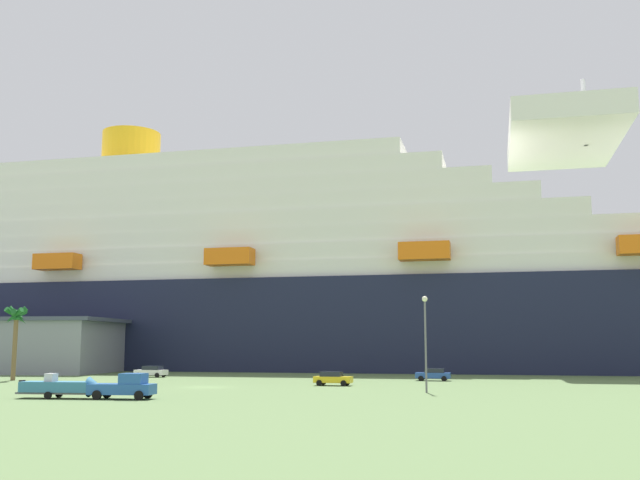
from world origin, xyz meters
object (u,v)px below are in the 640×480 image
(street_lamp, at_px, (425,331))
(parked_car_white_van, at_px, (151,371))
(parked_car_yellow_taxi, at_px, (333,378))
(pickup_truck, at_px, (125,387))
(cruise_ship, at_px, (255,285))
(small_boat_on_trailer, at_px, (65,387))
(palm_tree, at_px, (16,322))
(parked_car_blue_suv, at_px, (433,374))

(street_lamp, relative_size, parked_car_white_van, 2.04)
(parked_car_yellow_taxi, bearing_deg, pickup_truck, -120.53)
(cruise_ship, xyz_separation_m, small_boat_on_trailer, (5.02, -73.92, -14.79))
(street_lamp, bearing_deg, parked_car_white_van, 148.23)
(palm_tree, bearing_deg, street_lamp, -13.29)
(cruise_ship, distance_m, parked_car_yellow_taxi, 57.72)
(palm_tree, relative_size, parked_car_yellow_taxi, 2.21)
(parked_car_blue_suv, bearing_deg, pickup_truck, -123.80)
(palm_tree, distance_m, parked_car_white_van, 19.41)
(street_lamp, distance_m, parked_car_blue_suv, 23.42)
(cruise_ship, height_order, palm_tree, cruise_ship)
(pickup_truck, distance_m, parked_car_yellow_taxi, 27.20)
(street_lamp, relative_size, parked_car_blue_suv, 2.10)
(pickup_truck, bearing_deg, palm_tree, 137.44)
(small_boat_on_trailer, relative_size, parked_car_yellow_taxi, 2.00)
(small_boat_on_trailer, height_order, parked_car_yellow_taxi, small_boat_on_trailer)
(street_lamp, xyz_separation_m, parked_car_yellow_taxi, (-11.13, 9.72, -5.15))
(palm_tree, height_order, street_lamp, palm_tree)
(palm_tree, xyz_separation_m, parked_car_blue_suv, (53.20, 10.17, -6.66))
(parked_car_blue_suv, relative_size, parked_car_white_van, 0.97)
(cruise_ship, xyz_separation_m, palm_tree, (-18.21, -47.21, -8.25))
(cruise_ship, relative_size, parked_car_yellow_taxi, 51.41)
(pickup_truck, distance_m, parked_car_white_van, 41.39)
(small_boat_on_trailer, bearing_deg, cruise_ship, 93.89)
(small_boat_on_trailer, xyz_separation_m, palm_tree, (-23.23, 26.71, 6.53))
(parked_car_blue_suv, bearing_deg, small_boat_on_trailer, -129.10)
(small_boat_on_trailer, distance_m, palm_tree, 35.99)
(parked_car_blue_suv, bearing_deg, palm_tree, -169.18)
(small_boat_on_trailer, distance_m, parked_car_yellow_taxi, 30.62)
(street_lamp, relative_size, parked_car_yellow_taxi, 2.16)
(pickup_truck, xyz_separation_m, street_lamp, (24.95, 13.71, 4.94))
(palm_tree, xyz_separation_m, parked_car_white_van, (13.60, 12.14, -6.66))
(pickup_truck, relative_size, parked_car_white_van, 1.24)
(pickup_truck, bearing_deg, parked_car_blue_suv, 56.20)
(parked_car_blue_suv, height_order, parked_car_yellow_taxi, same)
(street_lamp, bearing_deg, parked_car_yellow_taxi, 138.87)
(pickup_truck, xyz_separation_m, palm_tree, (-28.73, 26.38, 6.45))
(street_lamp, distance_m, parked_car_white_van, 47.42)
(pickup_truck, bearing_deg, street_lamp, 28.78)
(street_lamp, bearing_deg, palm_tree, 166.71)
(small_boat_on_trailer, bearing_deg, street_lamp, 24.74)
(small_boat_on_trailer, height_order, street_lamp, street_lamp)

